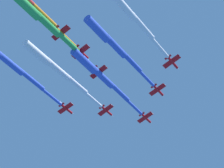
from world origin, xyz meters
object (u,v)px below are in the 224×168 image
object	(u,v)px
jet_lead	(102,77)
jet_port_inner	(57,69)
jet_starboard_mid	(123,6)
jet_port_mid	(9,63)
jet_port_outer	(48,25)
jet_starboard_inner	(115,46)

from	to	relation	value
jet_lead	jet_port_inner	distance (m)	20.40
jet_port_inner	jet_starboard_mid	world-z (taller)	jet_port_inner
jet_starboard_mid	jet_port_inner	bearing A→B (deg)	17.16
jet_lead	jet_port_mid	bearing A→B (deg)	79.47
jet_port_mid	jet_port_inner	bearing A→B (deg)	-97.18
jet_port_mid	jet_starboard_mid	xyz separation A→B (m)	(-47.16, -34.48, 0.15)
jet_port_outer	jet_starboard_inner	bearing A→B (deg)	-84.62
jet_starboard_inner	jet_starboard_mid	size ratio (longest dim) A/B	0.93
jet_port_mid	jet_port_outer	bearing A→B (deg)	-160.83
jet_lead	jet_port_mid	size ratio (longest dim) A/B	0.96
jet_port_mid	jet_port_outer	world-z (taller)	jet_port_mid
jet_port_mid	jet_starboard_mid	world-z (taller)	jet_starboard_mid
jet_port_mid	jet_port_outer	xyz separation A→B (m)	(-28.46, -9.89, -0.91)
jet_port_inner	jet_lead	bearing A→B (deg)	-104.00
jet_port_inner	jet_port_mid	world-z (taller)	jet_port_inner
jet_lead	jet_starboard_mid	world-z (taller)	jet_starboard_mid
jet_starboard_mid	jet_starboard_inner	bearing A→B (deg)	-13.40
jet_lead	jet_starboard_inner	xyz separation A→B (m)	(-18.16, 0.76, 1.98)
jet_lead	jet_port_mid	world-z (taller)	jet_port_mid
jet_lead	jet_starboard_inner	world-z (taller)	jet_starboard_inner
jet_starboard_inner	jet_port_mid	bearing A→B (deg)	57.05
jet_port_mid	jet_starboard_inner	bearing A→B (deg)	-122.95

